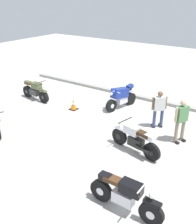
{
  "coord_description": "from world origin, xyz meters",
  "views": [
    {
      "loc": [
        6.08,
        -7.58,
        5.17
      ],
      "look_at": [
        0.5,
        0.51,
        0.75
      ],
      "focal_mm": 42.91,
      "sensor_mm": 36.0,
      "label": 1
    }
  ],
  "objects_px": {
    "person_in_white_shirt": "(159,108)",
    "person_in_green_shirt": "(181,118)",
    "motorcycle_silver_cruiser": "(135,139)",
    "traffic_cone": "(73,104)",
    "motorcycle_blue_sportbike": "(121,96)",
    "motorcycle_olive_vintage": "(35,91)",
    "motorcycle_black_cruiser": "(125,195)"
  },
  "relations": [
    {
      "from": "person_in_white_shirt",
      "to": "person_in_green_shirt",
      "type": "relative_size",
      "value": 0.94
    },
    {
      "from": "motorcycle_silver_cruiser",
      "to": "person_in_green_shirt",
      "type": "relative_size",
      "value": 1.22
    },
    {
      "from": "motorcycle_olive_vintage",
      "to": "person_in_white_shirt",
      "type": "relative_size",
      "value": 1.23
    },
    {
      "from": "motorcycle_blue_sportbike",
      "to": "traffic_cone",
      "type": "bearing_deg",
      "value": -37.89
    },
    {
      "from": "motorcycle_olive_vintage",
      "to": "motorcycle_black_cruiser",
      "type": "relative_size",
      "value": 0.94
    },
    {
      "from": "person_in_green_shirt",
      "to": "motorcycle_silver_cruiser",
      "type": "bearing_deg",
      "value": -96.59
    },
    {
      "from": "motorcycle_blue_sportbike",
      "to": "person_in_white_shirt",
      "type": "xyz_separation_m",
      "value": [
        2.29,
        -0.91,
        0.3
      ]
    },
    {
      "from": "person_in_green_shirt",
      "to": "motorcycle_olive_vintage",
      "type": "bearing_deg",
      "value": -153.84
    },
    {
      "from": "motorcycle_black_cruiser",
      "to": "traffic_cone",
      "type": "relative_size",
      "value": 3.94
    },
    {
      "from": "motorcycle_olive_vintage",
      "to": "motorcycle_blue_sportbike",
      "type": "bearing_deg",
      "value": 25.7
    },
    {
      "from": "motorcycle_black_cruiser",
      "to": "person_in_green_shirt",
      "type": "distance_m",
      "value": 4.28
    },
    {
      "from": "motorcycle_silver_cruiser",
      "to": "person_in_white_shirt",
      "type": "distance_m",
      "value": 2.26
    },
    {
      "from": "motorcycle_olive_vintage",
      "to": "person_in_white_shirt",
      "type": "xyz_separation_m",
      "value": [
        6.53,
        0.66,
        0.41
      ]
    },
    {
      "from": "motorcycle_olive_vintage",
      "to": "motorcycle_silver_cruiser",
      "type": "bearing_deg",
      "value": -7.89
    },
    {
      "from": "motorcycle_blue_sportbike",
      "to": "motorcycle_silver_cruiser",
      "type": "bearing_deg",
      "value": 49.82
    },
    {
      "from": "motorcycle_blue_sportbike",
      "to": "motorcycle_olive_vintage",
      "type": "height_order",
      "value": "motorcycle_blue_sportbike"
    },
    {
      "from": "motorcycle_blue_sportbike",
      "to": "traffic_cone",
      "type": "height_order",
      "value": "motorcycle_blue_sportbike"
    },
    {
      "from": "motorcycle_black_cruiser",
      "to": "traffic_cone",
      "type": "xyz_separation_m",
      "value": [
        -5.24,
        4.33,
        -0.26
      ]
    },
    {
      "from": "person_in_white_shirt",
      "to": "person_in_green_shirt",
      "type": "bearing_deg",
      "value": -161.7
    },
    {
      "from": "motorcycle_blue_sportbike",
      "to": "motorcycle_silver_cruiser",
      "type": "height_order",
      "value": "motorcycle_blue_sportbike"
    },
    {
      "from": "motorcycle_silver_cruiser",
      "to": "traffic_cone",
      "type": "height_order",
      "value": "motorcycle_silver_cruiser"
    },
    {
      "from": "motorcycle_blue_sportbike",
      "to": "motorcycle_silver_cruiser",
      "type": "relative_size",
      "value": 0.94
    },
    {
      "from": "person_in_white_shirt",
      "to": "motorcycle_silver_cruiser",
      "type": "bearing_deg",
      "value": 139.96
    },
    {
      "from": "motorcycle_silver_cruiser",
      "to": "motorcycle_blue_sportbike",
      "type": "bearing_deg",
      "value": -40.49
    },
    {
      "from": "person_in_white_shirt",
      "to": "traffic_cone",
      "type": "bearing_deg",
      "value": 55.18
    },
    {
      "from": "motorcycle_black_cruiser",
      "to": "motorcycle_blue_sportbike",
      "type": "bearing_deg",
      "value": 121.16
    },
    {
      "from": "motorcycle_olive_vintage",
      "to": "person_in_green_shirt",
      "type": "distance_m",
      "value": 7.67
    },
    {
      "from": "motorcycle_silver_cruiser",
      "to": "person_in_white_shirt",
      "type": "relative_size",
      "value": 1.3
    },
    {
      "from": "motorcycle_silver_cruiser",
      "to": "motorcycle_black_cruiser",
      "type": "bearing_deg",
      "value": 124.46
    },
    {
      "from": "motorcycle_blue_sportbike",
      "to": "motorcycle_black_cruiser",
      "type": "bearing_deg",
      "value": 43.49
    },
    {
      "from": "motorcycle_olive_vintage",
      "to": "motorcycle_black_cruiser",
      "type": "xyz_separation_m",
      "value": [
        7.71,
        -4.23,
        0.03
      ]
    },
    {
      "from": "person_in_green_shirt",
      "to": "traffic_cone",
      "type": "distance_m",
      "value": 5.23
    }
  ]
}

